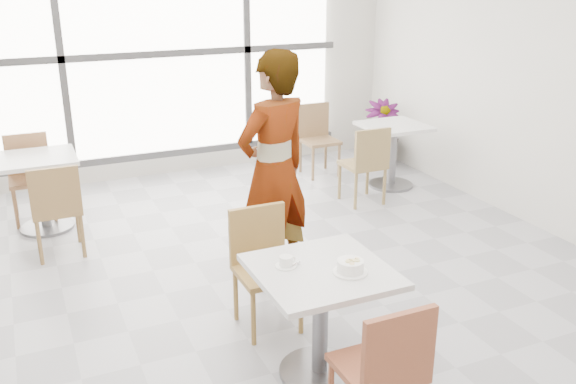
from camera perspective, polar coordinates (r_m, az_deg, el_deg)
name	(u,v)px	position (r m, az deg, el deg)	size (l,w,h in m)	color
floor	(272,299)	(4.98, -1.43, -9.79)	(7.00, 7.00, 0.00)	#9E9EA5
wall_back	(158,53)	(7.74, -11.82, 12.32)	(6.00, 6.00, 0.00)	silver
window	(159,54)	(7.68, -11.71, 12.27)	(4.60, 0.07, 2.52)	white
main_table	(321,302)	(3.91, 3.01, -9.98)	(0.80, 0.80, 0.75)	silver
chair_near	(386,365)	(3.43, 8.94, -15.35)	(0.42, 0.42, 0.87)	brown
chair_far	(263,259)	(4.48, -2.31, -6.16)	(0.42, 0.42, 0.87)	olive
oatmeal_bowl	(350,266)	(3.74, 5.72, -6.77)	(0.21, 0.21, 0.10)	white
coffee_cup	(286,262)	(3.81, -0.16, -6.42)	(0.16, 0.13, 0.07)	white
person	(274,171)	(4.92, -1.30, 1.95)	(0.69, 0.45, 1.90)	black
bg_table_left	(41,182)	(6.54, -21.64, 0.83)	(0.70, 0.70, 0.75)	silver
bg_table_right	(393,146)	(7.41, 9.56, 4.13)	(0.70, 0.70, 0.75)	silver
bg_chair_left_near	(56,205)	(5.84, -20.43, -1.10)	(0.42, 0.42, 0.87)	olive
bg_chair_left_far	(30,171)	(6.89, -22.55, 1.76)	(0.42, 0.42, 0.87)	#9A6943
bg_chair_right_near	(367,160)	(6.78, 7.20, 2.88)	(0.42, 0.42, 0.87)	olive
bg_chair_right_far	(317,134)	(7.81, 2.66, 5.30)	(0.42, 0.42, 0.87)	olive
plant_right	(381,132)	(8.30, 8.48, 5.40)	(0.47, 0.47, 0.84)	#3D773D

